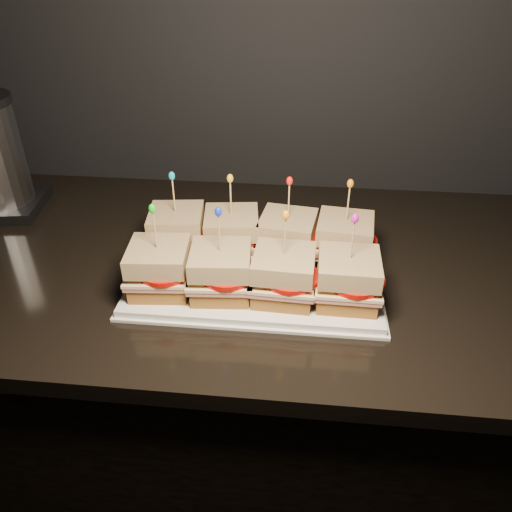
# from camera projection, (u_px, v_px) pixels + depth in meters

# --- Properties ---
(wall_back) EXTENTS (4.00, 0.04, 2.70)m
(wall_back) POSITION_uv_depth(u_px,v_px,m) (214.00, 8.00, 1.10)
(wall_back) COLOR black
(wall_back) RESTS_ON ground
(cabinet) EXTENTS (2.48, 0.69, 0.90)m
(cabinet) POSITION_uv_depth(u_px,v_px,m) (238.00, 413.00, 1.28)
(cabinet) COLOR black
(cabinet) RESTS_ON ground
(granite_slab) EXTENTS (2.52, 0.73, 0.03)m
(granite_slab) POSITION_uv_depth(u_px,v_px,m) (234.00, 263.00, 1.03)
(granite_slab) COLOR black
(granite_slab) RESTS_ON cabinet
(platter) EXTENTS (0.46, 0.28, 0.02)m
(platter) POSITION_uv_depth(u_px,v_px,m) (256.00, 276.00, 0.95)
(platter) COLOR white
(platter) RESTS_ON granite_slab
(platter_rim) EXTENTS (0.47, 0.29, 0.01)m
(platter_rim) POSITION_uv_depth(u_px,v_px,m) (256.00, 279.00, 0.95)
(platter_rim) COLOR white
(platter_rim) RESTS_ON granite_slab
(sandwich_0_bread_bot) EXTENTS (0.11, 0.11, 0.03)m
(sandwich_0_bread_bot) POSITION_uv_depth(u_px,v_px,m) (178.00, 243.00, 1.00)
(sandwich_0_bread_bot) COLOR brown
(sandwich_0_bread_bot) RESTS_ON platter
(sandwich_0_ham) EXTENTS (0.12, 0.12, 0.01)m
(sandwich_0_ham) POSITION_uv_depth(u_px,v_px,m) (178.00, 236.00, 0.99)
(sandwich_0_ham) COLOR #B56058
(sandwich_0_ham) RESTS_ON sandwich_0_bread_bot
(sandwich_0_cheese) EXTENTS (0.13, 0.12, 0.01)m
(sandwich_0_cheese) POSITION_uv_depth(u_px,v_px,m) (177.00, 233.00, 0.99)
(sandwich_0_cheese) COLOR beige
(sandwich_0_cheese) RESTS_ON sandwich_0_ham
(sandwich_0_tomato) EXTENTS (0.10, 0.10, 0.01)m
(sandwich_0_tomato) POSITION_uv_depth(u_px,v_px,m) (182.00, 231.00, 0.98)
(sandwich_0_tomato) COLOR red
(sandwich_0_tomato) RESTS_ON sandwich_0_cheese
(sandwich_0_bread_top) EXTENTS (0.11, 0.11, 0.03)m
(sandwich_0_bread_top) POSITION_uv_depth(u_px,v_px,m) (176.00, 220.00, 0.97)
(sandwich_0_bread_top) COLOR brown
(sandwich_0_bread_top) RESTS_ON sandwich_0_tomato
(sandwich_0_pick) EXTENTS (0.00, 0.00, 0.09)m
(sandwich_0_pick) POSITION_uv_depth(u_px,v_px,m) (174.00, 198.00, 0.95)
(sandwich_0_pick) COLOR tan
(sandwich_0_pick) RESTS_ON sandwich_0_bread_top
(sandwich_0_frill) EXTENTS (0.01, 0.01, 0.02)m
(sandwich_0_frill) POSITION_uv_depth(u_px,v_px,m) (172.00, 176.00, 0.92)
(sandwich_0_frill) COLOR #119CB6
(sandwich_0_frill) RESTS_ON sandwich_0_pick
(sandwich_1_bread_bot) EXTENTS (0.11, 0.11, 0.03)m
(sandwich_1_bread_bot) POSITION_uv_depth(u_px,v_px,m) (232.00, 246.00, 0.99)
(sandwich_1_bread_bot) COLOR brown
(sandwich_1_bread_bot) RESTS_ON platter
(sandwich_1_ham) EXTENTS (0.12, 0.12, 0.01)m
(sandwich_1_ham) POSITION_uv_depth(u_px,v_px,m) (232.00, 239.00, 0.98)
(sandwich_1_ham) COLOR #B56058
(sandwich_1_ham) RESTS_ON sandwich_1_bread_bot
(sandwich_1_cheese) EXTENTS (0.13, 0.12, 0.01)m
(sandwich_1_cheese) POSITION_uv_depth(u_px,v_px,m) (232.00, 236.00, 0.98)
(sandwich_1_cheese) COLOR beige
(sandwich_1_cheese) RESTS_ON sandwich_1_ham
(sandwich_1_tomato) EXTENTS (0.10, 0.10, 0.01)m
(sandwich_1_tomato) POSITION_uv_depth(u_px,v_px,m) (237.00, 234.00, 0.97)
(sandwich_1_tomato) COLOR red
(sandwich_1_tomato) RESTS_ON sandwich_1_cheese
(sandwich_1_bread_top) EXTENTS (0.11, 0.11, 0.03)m
(sandwich_1_bread_top) POSITION_uv_depth(u_px,v_px,m) (231.00, 222.00, 0.96)
(sandwich_1_bread_top) COLOR brown
(sandwich_1_bread_top) RESTS_ON sandwich_1_tomato
(sandwich_1_pick) EXTENTS (0.00, 0.00, 0.09)m
(sandwich_1_pick) POSITION_uv_depth(u_px,v_px,m) (231.00, 200.00, 0.94)
(sandwich_1_pick) COLOR tan
(sandwich_1_pick) RESTS_ON sandwich_1_bread_top
(sandwich_1_frill) EXTENTS (0.01, 0.01, 0.02)m
(sandwich_1_frill) POSITION_uv_depth(u_px,v_px,m) (230.00, 178.00, 0.91)
(sandwich_1_frill) COLOR yellow
(sandwich_1_frill) RESTS_ON sandwich_1_pick
(sandwich_2_bread_bot) EXTENTS (0.11, 0.11, 0.03)m
(sandwich_2_bread_bot) POSITION_uv_depth(u_px,v_px,m) (287.00, 249.00, 0.98)
(sandwich_2_bread_bot) COLOR brown
(sandwich_2_bread_bot) RESTS_ON platter
(sandwich_2_ham) EXTENTS (0.12, 0.12, 0.01)m
(sandwich_2_ham) POSITION_uv_depth(u_px,v_px,m) (287.00, 242.00, 0.98)
(sandwich_2_ham) COLOR #B56058
(sandwich_2_ham) RESTS_ON sandwich_2_bread_bot
(sandwich_2_cheese) EXTENTS (0.13, 0.12, 0.01)m
(sandwich_2_cheese) POSITION_uv_depth(u_px,v_px,m) (287.00, 238.00, 0.97)
(sandwich_2_cheese) COLOR beige
(sandwich_2_cheese) RESTS_ON sandwich_2_ham
(sandwich_2_tomato) EXTENTS (0.10, 0.10, 0.01)m
(sandwich_2_tomato) POSITION_uv_depth(u_px,v_px,m) (293.00, 237.00, 0.96)
(sandwich_2_tomato) COLOR red
(sandwich_2_tomato) RESTS_ON sandwich_2_cheese
(sandwich_2_bread_top) EXTENTS (0.12, 0.12, 0.03)m
(sandwich_2_bread_top) POSITION_uv_depth(u_px,v_px,m) (288.00, 225.00, 0.96)
(sandwich_2_bread_top) COLOR brown
(sandwich_2_bread_top) RESTS_ON sandwich_2_tomato
(sandwich_2_pick) EXTENTS (0.00, 0.00, 0.09)m
(sandwich_2_pick) POSITION_uv_depth(u_px,v_px,m) (289.00, 203.00, 0.93)
(sandwich_2_pick) COLOR tan
(sandwich_2_pick) RESTS_ON sandwich_2_bread_top
(sandwich_2_frill) EXTENTS (0.01, 0.01, 0.02)m
(sandwich_2_frill) POSITION_uv_depth(u_px,v_px,m) (290.00, 181.00, 0.91)
(sandwich_2_frill) COLOR red
(sandwich_2_frill) RESTS_ON sandwich_2_pick
(sandwich_3_bread_bot) EXTENTS (0.11, 0.11, 0.03)m
(sandwich_3_bread_bot) POSITION_uv_depth(u_px,v_px,m) (343.00, 252.00, 0.98)
(sandwich_3_bread_bot) COLOR brown
(sandwich_3_bread_bot) RESTS_ON platter
(sandwich_3_ham) EXTENTS (0.12, 0.12, 0.01)m
(sandwich_3_ham) POSITION_uv_depth(u_px,v_px,m) (343.00, 245.00, 0.97)
(sandwich_3_ham) COLOR #B56058
(sandwich_3_ham) RESTS_ON sandwich_3_bread_bot
(sandwich_3_cheese) EXTENTS (0.12, 0.12, 0.01)m
(sandwich_3_cheese) POSITION_uv_depth(u_px,v_px,m) (344.00, 241.00, 0.96)
(sandwich_3_cheese) COLOR beige
(sandwich_3_cheese) RESTS_ON sandwich_3_ham
(sandwich_3_tomato) EXTENTS (0.10, 0.10, 0.01)m
(sandwich_3_tomato) POSITION_uv_depth(u_px,v_px,m) (351.00, 240.00, 0.95)
(sandwich_3_tomato) COLOR red
(sandwich_3_tomato) RESTS_ON sandwich_3_cheese
(sandwich_3_bread_top) EXTENTS (0.11, 0.11, 0.03)m
(sandwich_3_bread_top) POSITION_uv_depth(u_px,v_px,m) (345.00, 228.00, 0.95)
(sandwich_3_bread_top) COLOR brown
(sandwich_3_bread_top) RESTS_ON sandwich_3_tomato
(sandwich_3_pick) EXTENTS (0.00, 0.00, 0.09)m
(sandwich_3_pick) POSITION_uv_depth(u_px,v_px,m) (348.00, 206.00, 0.92)
(sandwich_3_pick) COLOR tan
(sandwich_3_pick) RESTS_ON sandwich_3_bread_top
(sandwich_3_frill) EXTENTS (0.01, 0.01, 0.02)m
(sandwich_3_frill) POSITION_uv_depth(u_px,v_px,m) (350.00, 184.00, 0.90)
(sandwich_3_frill) COLOR orange
(sandwich_3_frill) RESTS_ON sandwich_3_pick
(sandwich_4_bread_bot) EXTENTS (0.11, 0.11, 0.03)m
(sandwich_4_bread_bot) POSITION_uv_depth(u_px,v_px,m) (161.00, 281.00, 0.89)
(sandwich_4_bread_bot) COLOR brown
(sandwich_4_bread_bot) RESTS_ON platter
(sandwich_4_ham) EXTENTS (0.12, 0.12, 0.01)m
(sandwich_4_ham) POSITION_uv_depth(u_px,v_px,m) (160.00, 273.00, 0.88)
(sandwich_4_ham) COLOR #B56058
(sandwich_4_ham) RESTS_ON sandwich_4_bread_bot
(sandwich_4_cheese) EXTENTS (0.12, 0.12, 0.01)m
(sandwich_4_cheese) POSITION_uv_depth(u_px,v_px,m) (160.00, 270.00, 0.88)
(sandwich_4_cheese) COLOR beige
(sandwich_4_cheese) RESTS_ON sandwich_4_ham
(sandwich_4_tomato) EXTENTS (0.10, 0.10, 0.01)m
(sandwich_4_tomato) POSITION_uv_depth(u_px,v_px,m) (165.00, 269.00, 0.87)
(sandwich_4_tomato) COLOR red
(sandwich_4_tomato) RESTS_ON sandwich_4_cheese
(sandwich_4_bread_top) EXTENTS (0.11, 0.11, 0.03)m
(sandwich_4_bread_top) POSITION_uv_depth(u_px,v_px,m) (158.00, 256.00, 0.86)
(sandwich_4_bread_top) COLOR brown
(sandwich_4_bread_top) RESTS_ON sandwich_4_tomato
(sandwich_4_pick) EXTENTS (0.00, 0.00, 0.09)m
(sandwich_4_pick) POSITION_uv_depth(u_px,v_px,m) (155.00, 232.00, 0.84)
(sandwich_4_pick) COLOR tan
(sandwich_4_pick) RESTS_ON sandwich_4_bread_top
(sandwich_4_frill) EXTENTS (0.01, 0.01, 0.02)m
(sandwich_4_frill) POSITION_uv_depth(u_px,v_px,m) (152.00, 209.00, 0.81)
(sandwich_4_frill) COLOR #19BD16
(sandwich_4_frill) RESTS_ON sandwich_4_pick
(sandwich_5_bread_bot) EXTENTS (0.11, 0.11, 0.03)m
(sandwich_5_bread_bot) POSITION_uv_depth(u_px,v_px,m) (222.00, 285.00, 0.88)
(sandwich_5_bread_bot) COLOR brown
(sandwich_5_bread_bot) RESTS_ON platter
(sandwich_5_ham) EXTENTS (0.12, 0.12, 0.01)m
(sandwich_5_ham) POSITION_uv_depth(u_px,v_px,m) (221.00, 277.00, 0.87)
(sandwich_5_ham) COLOR #B56058
(sandwich_5_ham) RESTS_ON sandwich_5_bread_bot
(sandwich_5_cheese) EXTENTS (0.12, 0.12, 0.01)m
(sandwich_5_cheese) POSITION_uv_depth(u_px,v_px,m) (221.00, 274.00, 0.87)
(sandwich_5_cheese) COLOR beige
(sandwich_5_cheese) RESTS_ON sandwich_5_ham
(sandwich_5_tomato) EXTENTS (0.10, 0.10, 0.01)m
(sandwich_5_tomato) POSITION_uv_depth(u_px,v_px,m) (227.00, 272.00, 0.86)
(sandwich_5_tomato) COLOR red
(sandwich_5_tomato) RESTS_ON sandwich_5_cheese
(sandwich_5_bread_top) EXTENTS (0.11, 0.11, 0.03)m
(sandwich_5_bread_top) POSITION_uv_depth(u_px,v_px,m) (220.00, 260.00, 0.85)
(sandwich_5_bread_top) COLOR brown
(sandwich_5_bread_top) RESTS_ON sandwich_5_tomato
(sandwich_5_pick) EXTENTS (0.00, 0.00, 0.09)m
(sandwich_5_pick) POSITION_uv_depth(u_px,v_px,m) (219.00, 236.00, 0.83)
(sandwich_5_pick) COLOR tan
(sandwich_5_pick) RESTS_ON sandwich_5_bread_top
(sandwich_5_frill) EXTENTS (0.01, 0.01, 0.02)m
(sandwich_5_frill) POSITION_uv_depth(u_px,v_px,m) (218.00, 212.00, 0.80)
(sandwich_5_frill) COLOR #112BCF
(sandwich_5_frill) RESTS_ON sandwich_5_pick
(sandwich_6_bread_bot) EXTENTS (0.11, 0.11, 0.03)m
(sandwich_6_bread_bot) POSITION_uv_depth(u_px,v_px,m) (283.00, 289.00, 0.88)
(sandwich_6_bread_bot) COLOR brown
(sandwich_6_bread_bot) RESTS_ON platter
(sandwich_6_ham) EXTENTS (0.12, 0.11, 0.01)m
(sandwich_6_ham) POSITION_uv_depth(u_px,v_px,m) (283.00, 281.00, 0.87)
(sandwich_6_ham) COLOR #B56058
(sandwich_6_ham) RESTS_ON sandwich_6_bread_bot
(sandwich_6_cheese) EXTENTS (0.12, 0.11, 0.01)m
(sandwich_6_cheese) POSITION_uv_depth(u_px,v_px,m) (284.00, 277.00, 0.86)
(sandwich_6_cheese) COLOR beige
(sandwich_6_cheese) RESTS_ON sandwich_6_ham
(sandwich_6_tomato) EXTENTS (0.10, 0.10, 0.01)m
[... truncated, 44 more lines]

